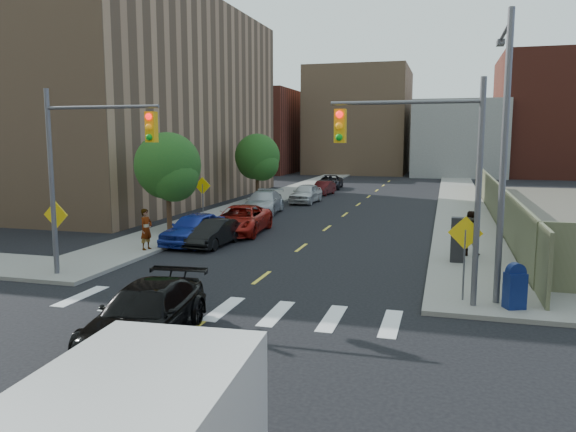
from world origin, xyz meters
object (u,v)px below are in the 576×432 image
Objects in this scene: payphone at (458,240)px; parked_car_grey at (330,182)px; pedestrian_west at (146,229)px; parked_car_red at (240,220)px; parked_car_black at (213,233)px; parked_car_silver at (263,202)px; parked_car_maroon at (323,188)px; parked_car_blue at (194,228)px; black_sedan at (146,314)px; mailbox at (515,286)px; parked_car_white at (306,193)px; pedestrian_east at (470,233)px.

parked_car_grey is at bearing 112.75° from payphone.
parked_car_grey is 33.65m from pedestrian_west.
payphone reaches higher than parked_car_red.
parked_car_grey is (-0.66, 31.34, 0.05)m from parked_car_black.
payphone reaches higher than parked_car_black.
parked_car_silver is 13.58m from parked_car_maroon.
pedestrian_west is at bearing -100.00° from parked_car_silver.
parked_car_blue is 13.36m from black_sedan.
mailbox is at bearing -58.98° from parked_car_silver.
pedestrian_west is (-1.18, -2.55, 0.31)m from parked_car_blue.
parked_car_silver is 23.63m from mailbox.
parked_car_black is 0.87× the size of parked_car_white.
black_sedan is 15.26m from pedestrian_east.
black_sedan is (3.40, -16.00, -0.03)m from parked_car_red.
parked_car_blue is 31.06m from parked_car_grey.
parked_car_red is 1.21× the size of parked_car_white.
pedestrian_west reaches higher than parked_car_grey.
pedestrian_east is (11.83, -18.20, 0.35)m from parked_car_white.
pedestrian_east is (0.51, 1.49, 0.05)m from payphone.
pedestrian_west reaches higher than payphone.
parked_car_white is at bearing 93.26° from parked_car_black.
parked_car_black is 18.62m from parked_car_white.
parked_car_black reaches higher than parked_car_maroon.
parked_car_white reaches higher than parked_car_black.
parked_car_blue is at bearing -86.72° from parked_car_maroon.
mailbox is (9.47, 5.07, 0.10)m from black_sedan.
parked_car_silver is (-0.16, 11.41, 0.00)m from parked_car_blue.
parked_car_blue is at bearing -14.95° from pedestrian_west.
parked_car_silver is at bearing -35.23° from pedestrian_east.
parked_car_blue is 18.38m from parked_car_white.
payphone is at bearing -2.14° from parked_car_black.
pedestrian_west is (-1.02, -13.96, 0.31)m from parked_car_silver.
pedestrian_east is (12.48, -30.92, 0.43)m from parked_car_grey.
pedestrian_east is (11.83, 0.42, 0.48)m from parked_car_black.
parked_car_silver reaches higher than parked_car_blue.
parked_car_white is (0.00, 18.62, 0.12)m from parked_car_black.
parked_car_blue reaches higher than parked_car_white.
black_sedan is at bearing -122.72° from payphone.
parked_car_red is 21.50m from parked_car_maroon.
parked_car_black is at bearing -84.10° from parked_car_maroon.
parked_car_grey is 3.59× the size of mailbox.
parked_car_silver is 2.87× the size of pedestrian_west.
parked_car_silver is 17.94m from payphone.
parked_car_red reaches higher than black_sedan.
parked_car_red is 2.91× the size of pedestrian_west.
parked_car_blue is at bearing 6.05° from pedestrian_east.
black_sedan is (4.06, -43.63, 0.03)m from parked_car_grey.
pedestrian_west is at bearing 16.18° from pedestrian_east.
parked_car_white is 6.59m from parked_car_maroon.
parked_car_silver reaches higher than parked_car_white.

